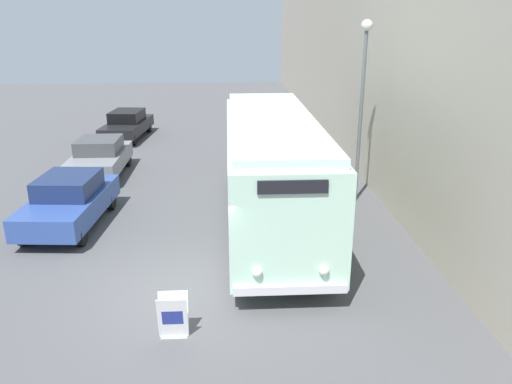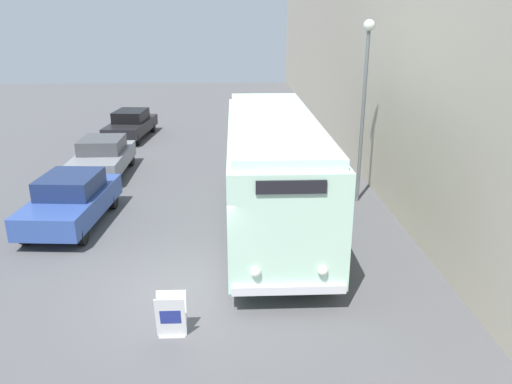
# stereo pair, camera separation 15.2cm
# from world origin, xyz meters

# --- Properties ---
(ground_plane) EXTENTS (80.00, 80.00, 0.00)m
(ground_plane) POSITION_xyz_m (0.00, 0.00, 0.00)
(ground_plane) COLOR #4C4C4F
(building_wall_right) EXTENTS (0.30, 60.00, 8.29)m
(building_wall_right) POSITION_xyz_m (6.56, 10.00, 4.15)
(building_wall_right) COLOR #B2A893
(building_wall_right) RESTS_ON ground_plane
(vintage_bus) EXTENTS (2.60, 9.91, 3.38)m
(vintage_bus) POSITION_xyz_m (2.39, 4.05, 1.88)
(vintage_bus) COLOR black
(vintage_bus) RESTS_ON ground_plane
(sign_board) EXTENTS (0.59, 0.36, 0.95)m
(sign_board) POSITION_xyz_m (-0.05, -1.60, 0.46)
(sign_board) COLOR gray
(sign_board) RESTS_ON ground_plane
(streetlamp) EXTENTS (0.36, 0.36, 6.04)m
(streetlamp) POSITION_xyz_m (5.54, 6.06, 3.95)
(streetlamp) COLOR #595E60
(streetlamp) RESTS_ON ground_plane
(parked_car_near) EXTENTS (2.21, 4.38, 1.58)m
(parked_car_near) POSITION_xyz_m (-3.78, 4.35, 0.80)
(parked_car_near) COLOR black
(parked_car_near) RESTS_ON ground_plane
(parked_car_mid) EXTENTS (1.92, 4.08, 1.51)m
(parked_car_mid) POSITION_xyz_m (-4.09, 9.55, 0.77)
(parked_car_mid) COLOR black
(parked_car_mid) RESTS_ON ground_plane
(parked_car_far) EXTENTS (2.21, 4.59, 1.46)m
(parked_car_far) POSITION_xyz_m (-4.24, 16.22, 0.74)
(parked_car_far) COLOR black
(parked_car_far) RESTS_ON ground_plane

